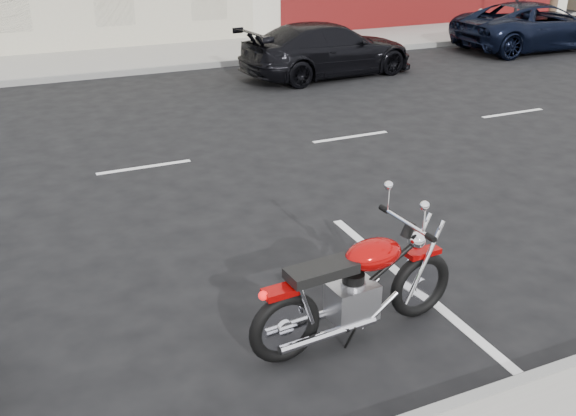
# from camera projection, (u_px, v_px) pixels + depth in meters

# --- Properties ---
(ground) EXTENTS (120.00, 120.00, 0.00)m
(ground) POSITION_uv_depth(u_px,v_px,m) (254.00, 151.00, 11.63)
(ground) COLOR black
(ground) RESTS_ON ground
(fire_hydrant) EXTENTS (0.20, 0.20, 0.72)m
(fire_hydrant) POSITION_uv_depth(u_px,v_px,m) (480.00, 19.00, 22.91)
(fire_hydrant) COLOR beige
(fire_hydrant) RESTS_ON sidewalk_far
(motorcycle) EXTENTS (2.35, 0.78, 1.18)m
(motorcycle) POSITION_uv_depth(u_px,v_px,m) (424.00, 271.00, 6.66)
(motorcycle) COLOR black
(motorcycle) RESTS_ON ground
(suv_far) EXTENTS (5.32, 2.59, 1.46)m
(suv_far) POSITION_uv_depth(u_px,v_px,m) (536.00, 26.00, 20.12)
(suv_far) COLOR black
(suv_far) RESTS_ON ground
(car_far) EXTENTS (4.94, 2.42, 1.38)m
(car_far) POSITION_uv_depth(u_px,v_px,m) (328.00, 49.00, 16.82)
(car_far) COLOR black
(car_far) RESTS_ON ground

